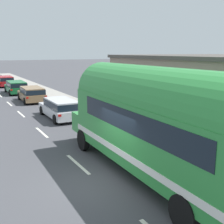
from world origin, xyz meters
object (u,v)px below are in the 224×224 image
car_lead (61,107)px  car_third (16,86)px  painted_bus (162,120)px  car_fourth (5,81)px  car_second (32,93)px

car_lead → car_third: size_ratio=0.99×
painted_bus → car_fourth: 33.22m
painted_bus → car_lead: bearing=89.0°
car_lead → car_second: 7.94m
car_lead → car_fourth: size_ratio=1.06×
painted_bus → car_second: painted_bus is taller
car_lead → car_second: (-0.08, 7.94, 0.01)m
car_second → car_fourth: size_ratio=1.01×
painted_bus → car_third: 25.75m
car_lead → car_third: (-0.30, 14.20, 0.01)m
painted_bus → car_second: size_ratio=2.56×
painted_bus → car_fourth: painted_bus is taller
car_lead → car_second: bearing=90.6°
painted_bus → car_lead: (0.20, 11.51, -1.51)m
painted_bus → car_fourth: size_ratio=2.58×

